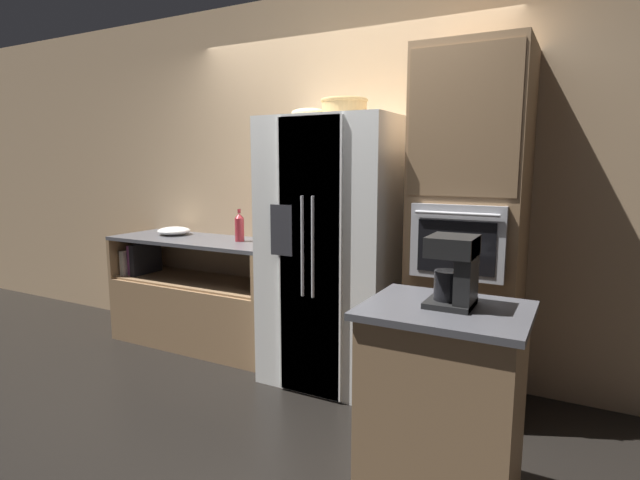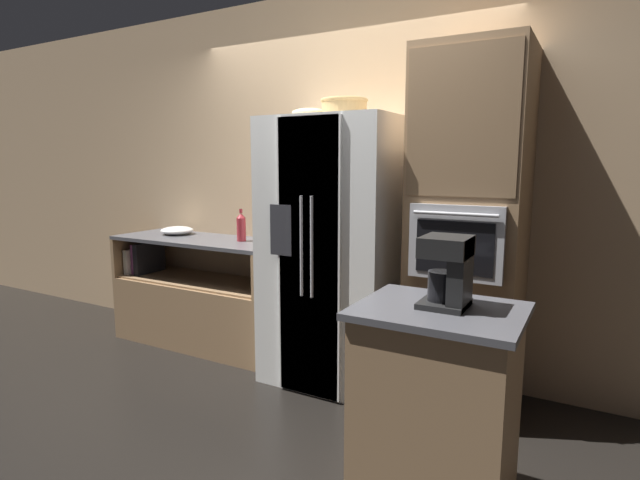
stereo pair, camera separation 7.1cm
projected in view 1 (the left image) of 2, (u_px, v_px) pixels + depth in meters
ground_plane at (313, 377)px, 3.62m from camera, size 20.00×20.00×0.00m
wall_back at (342, 181)px, 3.82m from camera, size 12.00×0.06×2.80m
counter_left at (199, 306)px, 4.26m from camera, size 1.55×0.58×0.91m
refrigerator at (334, 252)px, 3.49m from camera, size 0.90×0.75×1.84m
wall_oven at (468, 232)px, 3.09m from camera, size 0.65×0.66×2.22m
island_counter at (442, 412)px, 2.15m from camera, size 0.67×0.56×0.95m
wicker_basket at (344, 107)px, 3.28m from camera, size 0.31×0.31×0.11m
fruit_bowl at (309, 113)px, 3.37m from camera, size 0.24×0.24×0.06m
bottle_tall at (239, 227)px, 4.00m from camera, size 0.07×0.07×0.26m
mixing_bowl at (174, 231)px, 4.38m from camera, size 0.28×0.28×0.07m
coffee_maker at (457, 269)px, 2.06m from camera, size 0.19×0.21×0.30m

